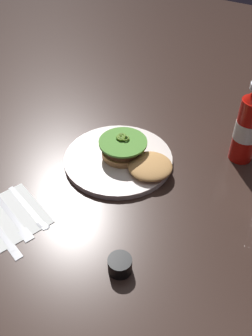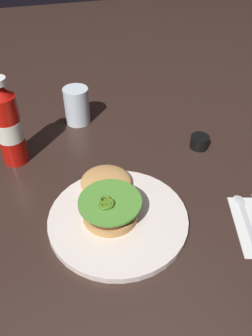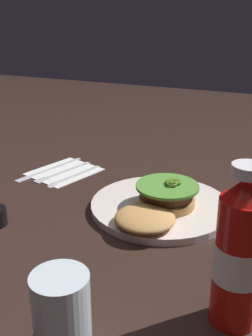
% 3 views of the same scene
% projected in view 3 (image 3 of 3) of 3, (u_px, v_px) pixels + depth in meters
% --- Properties ---
extents(ground_plane, '(3.00, 3.00, 0.00)m').
position_uv_depth(ground_plane, '(109.00, 240.00, 0.75)').
color(ground_plane, '#2F201A').
extents(dinner_plate, '(0.29, 0.29, 0.01)m').
position_uv_depth(dinner_plate, '(161.00, 206.00, 0.86)').
color(dinner_plate, silver).
rests_on(dinner_plate, ground_plane).
extents(burger_sandwich, '(0.21, 0.13, 0.05)m').
position_uv_depth(burger_sandwich, '(159.00, 203.00, 0.81)').
color(burger_sandwich, tan).
rests_on(burger_sandwich, dinner_plate).
extents(ketchup_bottle, '(0.06, 0.06, 0.22)m').
position_uv_depth(ketchup_bottle, '(239.00, 254.00, 0.52)').
color(ketchup_bottle, '#BA100A').
rests_on(ketchup_bottle, ground_plane).
extents(water_glass, '(0.07, 0.07, 0.11)m').
position_uv_depth(water_glass, '(62.00, 313.00, 0.49)').
color(water_glass, silver).
rests_on(water_glass, ground_plane).
extents(napkin, '(0.19, 0.18, 0.00)m').
position_uv_depth(napkin, '(64.00, 171.00, 1.05)').
color(napkin, silver).
rests_on(napkin, ground_plane).
extents(butter_knife, '(0.21, 0.07, 0.00)m').
position_uv_depth(butter_knife, '(46.00, 169.00, 1.06)').
color(butter_knife, silver).
rests_on(butter_knife, napkin).
extents(fork_utensil, '(0.18, 0.07, 0.00)m').
position_uv_depth(fork_utensil, '(59.00, 172.00, 1.04)').
color(fork_utensil, silver).
rests_on(fork_utensil, napkin).
extents(spoon_utensil, '(0.17, 0.06, 0.00)m').
position_uv_depth(spoon_utensil, '(67.00, 177.00, 1.01)').
color(spoon_utensil, silver).
rests_on(spoon_utensil, napkin).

